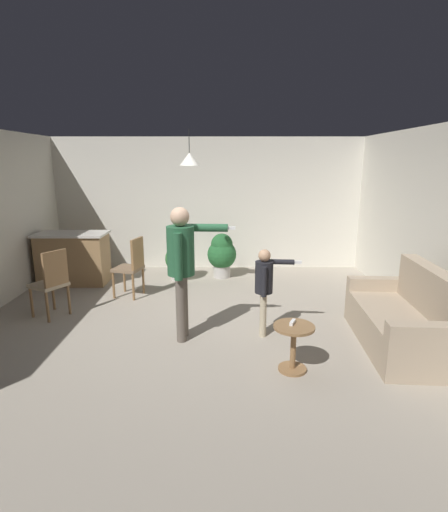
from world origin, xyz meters
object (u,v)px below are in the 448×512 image
Objects in this scene: kitchen_counter at (74,258)px; dining_chair_near_wall at (133,265)px; couch_floral at (404,321)px; potted_plant_corner at (223,253)px; side_table_by_couch at (294,342)px; person_adult at (183,259)px; person_child at (266,283)px; potted_plant_by_wall at (179,258)px; dining_chair_by_counter at (52,281)px; spare_remote_on_table at (293,322)px.

dining_chair_near_wall reaches higher than kitchen_counter.
couch_floral is 2.14× the size of potted_plant_corner.
side_table_by_couch is 0.31× the size of person_adult.
kitchen_counter is 1.45m from dining_chair_near_wall.
kitchen_counter is 0.75× the size of person_adult.
dining_chair_near_wall is (-2.05, 1.51, -0.16)m from person_child.
potted_plant_corner is at bearing 173.46° from person_adult.
couch_floral is at bearing -53.25° from potted_plant_corner.
potted_plant_corner is (2.74, 0.39, -0.00)m from kitchen_counter.
kitchen_counter is 4.74m from side_table_by_couch.
person_adult is 2.86m from potted_plant_corner.
potted_plant_corner is at bearing 40.46° from couch_floral.
couch_floral is 2.80m from person_adult.
potted_plant_by_wall is (-0.35, 2.58, -0.61)m from person_adult.
potted_plant_corner is at bearing -37.62° from dining_chair_near_wall.
couch_floral is 1.74m from person_child.
person_adult is 1.09m from person_child.
person_child is 2.84m from potted_plant_by_wall.
dining_chair_near_wall is (-2.28, 2.43, 0.22)m from side_table_by_couch.
couch_floral is 3.56× the size of side_table_by_couch.
couch_floral is 3.72m from potted_plant_corner.
dining_chair_near_wall reaches higher than potted_plant_by_wall.
person_adult is 1.98m from dining_chair_near_wall.
potted_plant_corner is 1.10× the size of potted_plant_by_wall.
dining_chair_by_counter is at bearing -130.90° from potted_plant_by_wall.
couch_floral is 4.15m from dining_chair_near_wall.
side_table_by_couch is 0.60× the size of potted_plant_corner.
kitchen_counter is 1.10× the size of person_child.
person_adult is (2.26, -2.36, 0.57)m from kitchen_counter.
dining_chair_by_counter is at bearing -106.89° from person_adult.
kitchen_counter is at bearing 41.11° from dining_chair_by_counter.
couch_floral is at bearing -70.66° from dining_chair_by_counter.
spare_remote_on_table is (1.60, -3.34, 0.10)m from potted_plant_by_wall.
spare_remote_on_table is at bearing -64.44° from potted_plant_by_wall.
dining_chair_by_counter is at bearing 148.69° from dining_chair_near_wall.
side_table_by_couch is at bearing 60.59° from person_adult.
person_adult is at bearing -82.32° from potted_plant_by_wall.
potted_plant_by_wall is at bearing -10.20° from dining_chair_by_counter.
person_child is 3.06m from dining_chair_by_counter.
potted_plant_by_wall reaches higher than spare_remote_on_table.
person_child reaches higher than side_table_by_couch.
spare_remote_on_table is at bearing 101.58° from side_table_by_couch.
side_table_by_couch is 1.02m from person_child.
person_child is 1.14× the size of dining_chair_near_wall.
person_child reaches higher than spare_remote_on_table.
kitchen_counter is 1.26× the size of dining_chair_near_wall.
kitchen_counter is 4.00m from person_child.
kitchen_counter is at bearing 66.21° from couch_floral.
person_child is (-0.22, 0.92, 0.38)m from side_table_by_couch.
side_table_by_couch is at bearing -121.84° from dining_chair_near_wall.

